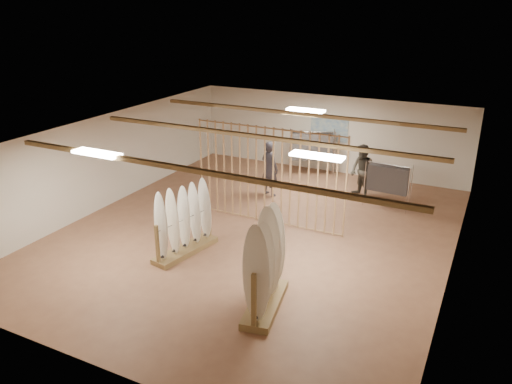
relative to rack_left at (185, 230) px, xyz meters
The scene contains 16 objects.
floor 2.20m from the rack_left, 59.12° to the left, with size 12.00×12.00×0.00m, color #8E5F44.
ceiling 3.03m from the rack_left, 59.12° to the left, with size 12.00×12.00×0.00m, color #999591.
wall_back 7.92m from the rack_left, 82.12° to the left, with size 12.00×12.00×0.00m, color beige.
wall_front 4.40m from the rack_left, 75.54° to the right, with size 12.00×12.00×0.00m, color beige.
wall_left 4.39m from the rack_left, 155.24° to the left, with size 12.00×12.00×0.00m, color beige.
wall_right 6.39m from the rack_left, 16.56° to the left, with size 12.00×12.00×0.00m, color beige.
ceiling_slats 2.98m from the rack_left, 59.12° to the left, with size 9.50×6.12×0.10m, color olive.
light_panels 2.99m from the rack_left, 59.12° to the left, with size 1.20×0.35×0.06m, color white.
bamboo_partition 2.93m from the rack_left, 67.48° to the left, with size 4.45×0.05×2.78m.
poster 7.92m from the rack_left, 82.10° to the left, with size 1.40×0.03×0.90m, color #2F64A4.
rack_left is the anchor object (origin of this frame).
rack_right 3.10m from the rack_left, 24.28° to the right, with size 0.91×1.90×2.12m.
clothing_rack_a 7.05m from the rack_left, 83.99° to the left, with size 1.49×0.92×1.68m.
clothing_rack_b 6.48m from the rack_left, 53.59° to the left, with size 1.32×0.41×1.42m.
shopper_a 4.60m from the rack_left, 87.54° to the left, with size 0.74×0.50×2.04m, color #2B2932.
shopper_b 6.42m from the rack_left, 63.03° to the left, with size 0.95×0.74×1.96m, color #38332B.
Camera 1 is at (5.48, -11.04, 5.94)m, focal length 35.00 mm.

